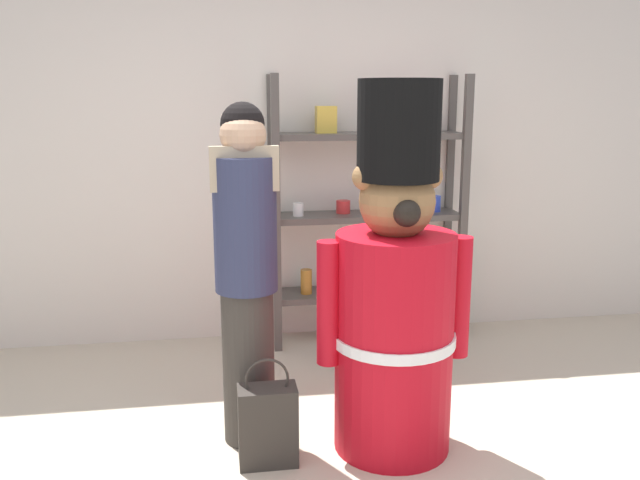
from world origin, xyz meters
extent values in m
cube|color=silver|center=(0.00, 2.20, 1.30)|extent=(6.40, 0.12, 2.60)
cube|color=#4C4742|center=(-0.13, 1.83, 0.88)|extent=(0.05, 0.05, 1.77)
cube|color=#4C4742|center=(1.11, 1.83, 0.88)|extent=(0.05, 0.05, 1.77)
cube|color=#4C4742|center=(-0.13, 2.13, 0.88)|extent=(0.05, 0.05, 1.77)
cube|color=#4C4742|center=(1.11, 2.13, 0.88)|extent=(0.05, 0.05, 1.77)
cube|color=#4C4742|center=(0.49, 1.98, 0.32)|extent=(1.23, 0.30, 0.04)
cube|color=#4C4742|center=(0.49, 1.98, 0.85)|extent=(1.23, 0.30, 0.04)
cube|color=#4C4742|center=(0.49, 1.98, 1.38)|extent=(1.23, 0.30, 0.04)
cylinder|color=white|center=(0.03, 1.96, 0.91)|extent=(0.07, 0.07, 0.08)
cylinder|color=red|center=(0.34, 2.01, 0.91)|extent=(0.09, 0.09, 0.08)
cylinder|color=pink|center=(0.64, 2.00, 0.92)|extent=(0.09, 0.09, 0.11)
cylinder|color=blue|center=(0.95, 1.98, 0.92)|extent=(0.09, 0.09, 0.11)
cylinder|color=#B27226|center=(0.08, 1.96, 0.42)|extent=(0.08, 0.08, 0.17)
cylinder|color=silver|center=(0.49, 2.00, 0.45)|extent=(0.07, 0.07, 0.23)
cylinder|color=#596B33|center=(0.90, 1.99, 0.45)|extent=(0.08, 0.08, 0.22)
cube|color=gold|center=(0.21, 1.98, 1.48)|extent=(0.13, 0.10, 0.17)
cube|color=#B21E2D|center=(0.77, 1.98, 1.49)|extent=(0.19, 0.15, 0.18)
cylinder|color=red|center=(0.29, 0.54, 0.52)|extent=(0.55, 0.55, 1.04)
cylinder|color=white|center=(0.29, 0.54, 0.55)|extent=(0.57, 0.57, 0.05)
sphere|color=olive|center=(0.29, 0.54, 1.18)|extent=(0.34, 0.34, 0.34)
sphere|color=olive|center=(0.15, 0.54, 1.29)|extent=(0.12, 0.12, 0.12)
sphere|color=olive|center=(0.44, 0.54, 1.29)|extent=(0.12, 0.12, 0.12)
cylinder|color=black|center=(0.29, 0.54, 1.49)|extent=(0.36, 0.36, 0.44)
cylinder|color=red|center=(-0.01, 0.54, 0.73)|extent=(0.11, 0.11, 0.57)
cylinder|color=red|center=(0.60, 0.54, 0.73)|extent=(0.11, 0.11, 0.57)
sphere|color=black|center=(0.29, 0.38, 1.16)|extent=(0.12, 0.12, 0.12)
cylinder|color=#38332D|center=(-0.37, 0.71, 0.38)|extent=(0.25, 0.25, 0.76)
cylinder|color=#2D3351|center=(-0.37, 0.71, 1.07)|extent=(0.29, 0.29, 0.62)
sphere|color=tan|center=(-0.37, 0.71, 1.47)|extent=(0.21, 0.21, 0.21)
cube|color=tan|center=(-0.37, 0.65, 1.33)|extent=(0.30, 0.04, 0.20)
sphere|color=black|center=(-0.37, 0.73, 1.52)|extent=(0.20, 0.20, 0.20)
cube|color=#332D28|center=(-0.30, 0.47, 0.18)|extent=(0.27, 0.15, 0.37)
torus|color=#332D28|center=(-0.30, 0.47, 0.41)|extent=(0.20, 0.01, 0.20)
camera|label=1|loc=(-0.51, -2.31, 1.65)|focal=37.67mm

